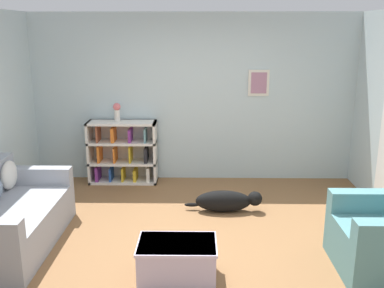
# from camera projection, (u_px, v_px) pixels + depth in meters

# --- Properties ---
(ground_plane) EXTENTS (14.00, 14.00, 0.00)m
(ground_plane) POSITION_uv_depth(u_px,v_px,m) (192.00, 242.00, 4.86)
(ground_plane) COLOR brown
(wall_back) EXTENTS (5.60, 0.13, 2.60)m
(wall_back) POSITION_uv_depth(u_px,v_px,m) (194.00, 98.00, 6.69)
(wall_back) COLOR silver
(wall_back) RESTS_ON ground_plane
(couch) EXTENTS (0.91, 1.72, 0.83)m
(couch) POSITION_uv_depth(u_px,v_px,m) (6.00, 219.00, 4.72)
(couch) COLOR #9399A3
(couch) RESTS_ON ground_plane
(bookshelf) EXTENTS (1.06, 0.36, 0.97)m
(bookshelf) POSITION_uv_depth(u_px,v_px,m) (123.00, 153.00, 6.71)
(bookshelf) COLOR silver
(bookshelf) RESTS_ON ground_plane
(coffee_table) EXTENTS (0.75, 0.49, 0.39)m
(coffee_table) POSITION_uv_depth(u_px,v_px,m) (177.00, 260.00, 4.09)
(coffee_table) COLOR #BCB2D1
(coffee_table) RESTS_ON ground_plane
(dog) EXTENTS (1.03, 0.26, 0.29)m
(dog) POSITION_uv_depth(u_px,v_px,m) (227.00, 201.00, 5.65)
(dog) COLOR black
(dog) RESTS_ON ground_plane
(vase) EXTENTS (0.11, 0.11, 0.29)m
(vase) POSITION_uv_depth(u_px,v_px,m) (117.00, 111.00, 6.51)
(vase) COLOR silver
(vase) RESTS_ON bookshelf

